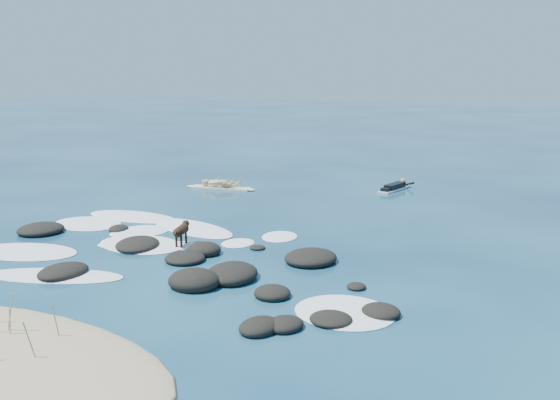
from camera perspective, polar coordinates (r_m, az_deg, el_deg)
The scene contains 6 objects.
ground at distance 19.61m, azimuth -6.18°, elevation -4.68°, with size 160.00×160.00×0.00m, color #0A2642.
reef_rocks at distance 18.09m, azimuth -8.28°, elevation -5.83°, with size 14.35×6.57×0.61m.
breaking_foam at distance 20.85m, azimuth -13.74°, elevation -3.92°, with size 14.21×8.65×0.12m.
standing_surfer_rig at distance 29.21m, azimuth -5.48°, elevation 2.48°, with size 3.41×1.14×1.95m.
paddling_surfer_rig at distance 29.47m, azimuth 10.48°, elevation 1.19°, with size 1.19×2.53×0.44m.
dog at distance 20.15m, azimuth -8.99°, elevation -2.75°, with size 0.53×1.23×0.79m.
Camera 1 is at (10.49, -15.57, 5.67)m, focal length 40.00 mm.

